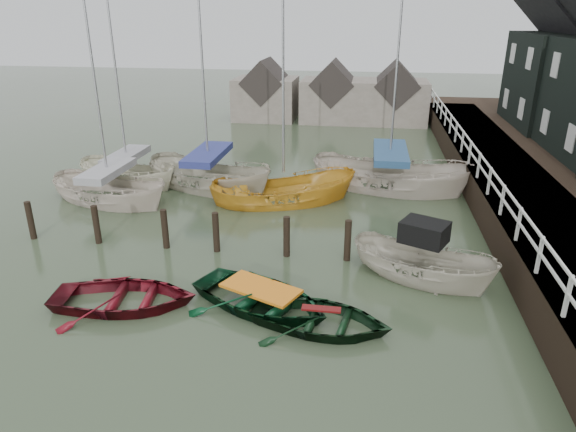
% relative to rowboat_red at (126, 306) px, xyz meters
% --- Properties ---
extents(ground, '(120.00, 120.00, 0.00)m').
position_rel_rowboat_red_xyz_m(ground, '(2.73, 0.77, 0.00)').
color(ground, '#2F3C26').
rests_on(ground, ground).
extents(pier, '(3.04, 32.00, 2.70)m').
position_rel_rowboat_red_xyz_m(pier, '(12.21, 10.77, 0.71)').
color(pier, black).
rests_on(pier, ground).
extents(mooring_pilings, '(13.72, 0.22, 1.80)m').
position_rel_rowboat_red_xyz_m(mooring_pilings, '(1.62, 3.77, 0.50)').
color(mooring_pilings, black).
rests_on(mooring_pilings, ground).
extents(far_sheds, '(14.00, 4.08, 4.39)m').
position_rel_rowboat_red_xyz_m(far_sheds, '(3.57, 26.77, 1.86)').
color(far_sheds, '#665B51').
rests_on(far_sheds, ground).
extents(rowboat_red, '(4.30, 3.34, 0.82)m').
position_rel_rowboat_red_xyz_m(rowboat_red, '(0.00, 0.00, 0.00)').
color(rowboat_red, '#570C15').
rests_on(rowboat_red, ground).
extents(rowboat_green, '(4.93, 4.34, 0.85)m').
position_rel_rowboat_red_xyz_m(rowboat_green, '(3.74, 0.50, 0.00)').
color(rowboat_green, black).
rests_on(rowboat_green, ground).
extents(rowboat_dkgreen, '(4.01, 3.15, 0.75)m').
position_rel_rowboat_red_xyz_m(rowboat_dkgreen, '(5.45, -0.21, 0.00)').
color(rowboat_dkgreen, black).
rests_on(rowboat_dkgreen, ground).
extents(motorboat, '(4.77, 3.45, 2.67)m').
position_rel_rowboat_red_xyz_m(motorboat, '(8.21, 2.82, 0.09)').
color(motorboat, '#BBB39F').
rests_on(motorboat, ground).
extents(sailboat_a, '(6.32, 3.92, 11.63)m').
position_rel_rowboat_red_xyz_m(sailboat_a, '(-4.34, 7.81, 0.07)').
color(sailboat_a, beige).
rests_on(sailboat_a, ground).
extents(sailboat_b, '(7.33, 5.12, 11.60)m').
position_rel_rowboat_red_xyz_m(sailboat_b, '(-0.71, 10.29, 0.06)').
color(sailboat_b, '#BBB49F').
rests_on(sailboat_b, ground).
extents(sailboat_c, '(6.66, 4.21, 9.89)m').
position_rel_rowboat_red_xyz_m(sailboat_c, '(2.99, 8.93, 0.01)').
color(sailboat_c, gold).
rests_on(sailboat_c, ground).
extents(sailboat_d, '(7.87, 4.69, 12.21)m').
position_rel_rowboat_red_xyz_m(sailboat_d, '(7.45, 11.41, 0.06)').
color(sailboat_d, beige).
rests_on(sailboat_d, ground).
extents(sailboat_e, '(6.07, 3.96, 9.90)m').
position_rel_rowboat_red_xyz_m(sailboat_e, '(-4.69, 10.35, 0.06)').
color(sailboat_e, beige).
rests_on(sailboat_e, ground).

